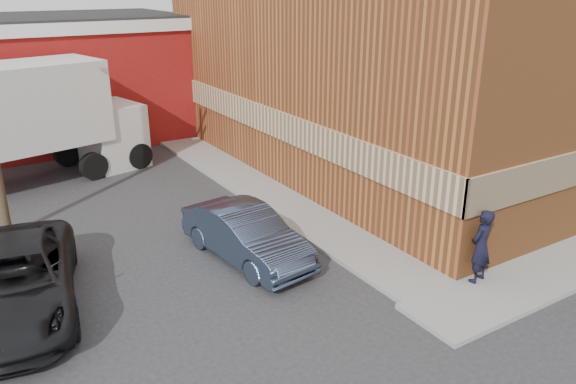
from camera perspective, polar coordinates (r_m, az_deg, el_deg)
ground at (r=13.68m, az=12.37°, el=-10.89°), size 90.00×90.00×0.00m
brick_building at (r=24.20m, az=13.14°, el=14.57°), size 14.25×18.25×9.36m
sidewalk_west at (r=20.59m, az=-3.84°, el=0.80°), size 1.80×18.00×0.12m
warehouse at (r=28.54m, az=-27.09°, el=9.95°), size 16.30×8.30×5.60m
man at (r=14.35m, az=19.02°, el=-5.23°), size 0.76×0.58×1.87m
sedan at (r=15.01m, az=-4.27°, el=-4.35°), size 2.05×4.49×1.43m
suv_a at (r=14.04m, az=-26.10°, el=-8.15°), size 3.65×6.03×1.56m
box_truck at (r=22.24m, az=-24.85°, el=7.04°), size 9.21×4.48×4.37m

